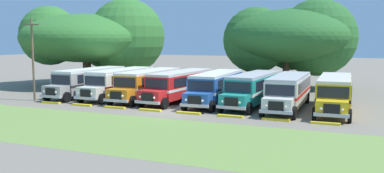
# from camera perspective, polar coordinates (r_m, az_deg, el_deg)

# --- Properties ---
(ground_plane) EXTENTS (220.00, 220.00, 0.00)m
(ground_plane) POSITION_cam_1_polar(r_m,az_deg,el_deg) (33.44, -3.08, -3.57)
(ground_plane) COLOR slate
(foreground_grass_strip) EXTENTS (80.00, 9.93, 0.01)m
(foreground_grass_strip) POSITION_cam_1_polar(r_m,az_deg,el_deg) (26.98, -10.13, -6.12)
(foreground_grass_strip) COLOR olive
(foreground_grass_strip) RESTS_ON ground_plane
(parked_bus_slot_0) EXTENTS (2.88, 10.86, 2.82)m
(parked_bus_slot_0) POSITION_cam_1_polar(r_m,az_deg,el_deg) (44.39, -14.06, 0.82)
(parked_bus_slot_0) COLOR #9E9993
(parked_bus_slot_0) RESTS_ON ground_plane
(parked_bus_slot_1) EXTENTS (2.70, 10.84, 2.82)m
(parked_bus_slot_1) POSITION_cam_1_polar(r_m,az_deg,el_deg) (42.66, -9.92, 0.69)
(parked_bus_slot_1) COLOR silver
(parked_bus_slot_1) RESTS_ON ground_plane
(parked_bus_slot_2) EXTENTS (2.71, 10.84, 2.82)m
(parked_bus_slot_2) POSITION_cam_1_polar(r_m,az_deg,el_deg) (40.79, -6.11, 0.49)
(parked_bus_slot_2) COLOR orange
(parked_bus_slot_2) RESTS_ON ground_plane
(parked_bus_slot_3) EXTENTS (3.36, 10.94, 2.82)m
(parked_bus_slot_3) POSITION_cam_1_polar(r_m,az_deg,el_deg) (39.39, -1.67, 0.30)
(parked_bus_slot_3) COLOR red
(parked_bus_slot_3) RESTS_ON ground_plane
(parked_bus_slot_4) EXTENTS (2.99, 10.88, 2.82)m
(parked_bus_slot_4) POSITION_cam_1_polar(r_m,az_deg,el_deg) (38.01, 3.36, 0.07)
(parked_bus_slot_4) COLOR #23519E
(parked_bus_slot_4) RESTS_ON ground_plane
(parked_bus_slot_5) EXTENTS (3.20, 10.91, 2.82)m
(parked_bus_slot_5) POSITION_cam_1_polar(r_m,az_deg,el_deg) (37.24, 8.57, -0.13)
(parked_bus_slot_5) COLOR teal
(parked_bus_slot_5) RESTS_ON ground_plane
(parked_bus_slot_6) EXTENTS (2.78, 10.85, 2.82)m
(parked_bus_slot_6) POSITION_cam_1_polar(r_m,az_deg,el_deg) (35.93, 13.27, -0.48)
(parked_bus_slot_6) COLOR silver
(parked_bus_slot_6) RESTS_ON ground_plane
(parked_bus_slot_7) EXTENTS (2.98, 10.88, 2.82)m
(parked_bus_slot_7) POSITION_cam_1_polar(r_m,az_deg,el_deg) (35.80, 19.20, -0.69)
(parked_bus_slot_7) COLOR yellow
(parked_bus_slot_7) RESTS_ON ground_plane
(curb_wheelstop_0) EXTENTS (2.00, 0.36, 0.15)m
(curb_wheelstop_0) POSITION_cam_1_polar(r_m,az_deg,el_deg) (40.01, -18.96, -2.13)
(curb_wheelstop_0) COLOR yellow
(curb_wheelstop_0) RESTS_ON ground_plane
(curb_wheelstop_1) EXTENTS (2.00, 0.36, 0.15)m
(curb_wheelstop_1) POSITION_cam_1_polar(r_m,az_deg,el_deg) (37.82, -15.05, -2.48)
(curb_wheelstop_1) COLOR yellow
(curb_wheelstop_1) RESTS_ON ground_plane
(curb_wheelstop_2) EXTENTS (2.00, 0.36, 0.15)m
(curb_wheelstop_2) POSITION_cam_1_polar(r_m,az_deg,el_deg) (35.83, -10.68, -2.87)
(curb_wheelstop_2) COLOR yellow
(curb_wheelstop_2) RESTS_ON ground_plane
(curb_wheelstop_3) EXTENTS (2.00, 0.36, 0.15)m
(curb_wheelstop_3) POSITION_cam_1_polar(r_m,az_deg,el_deg) (34.07, -5.82, -3.27)
(curb_wheelstop_3) COLOR yellow
(curb_wheelstop_3) RESTS_ON ground_plane
(curb_wheelstop_4) EXTENTS (2.00, 0.36, 0.15)m
(curb_wheelstop_4) POSITION_cam_1_polar(r_m,az_deg,el_deg) (32.58, -0.47, -3.70)
(curb_wheelstop_4) COLOR yellow
(curb_wheelstop_4) RESTS_ON ground_plane
(curb_wheelstop_5) EXTENTS (2.00, 0.36, 0.15)m
(curb_wheelstop_5) POSITION_cam_1_polar(r_m,az_deg,el_deg) (31.40, 5.34, -4.11)
(curb_wheelstop_5) COLOR yellow
(curb_wheelstop_5) RESTS_ON ground_plane
(curb_wheelstop_6) EXTENTS (2.00, 0.36, 0.15)m
(curb_wheelstop_6) POSITION_cam_1_polar(r_m,az_deg,el_deg) (30.56, 11.54, -4.52)
(curb_wheelstop_6) COLOR yellow
(curb_wheelstop_6) RESTS_ON ground_plane
(curb_wheelstop_7) EXTENTS (2.00, 0.36, 0.15)m
(curb_wheelstop_7) POSITION_cam_1_polar(r_m,az_deg,el_deg) (30.10, 18.01, -4.88)
(curb_wheelstop_7) COLOR yellow
(curb_wheelstop_7) RESTS_ON ground_plane
(broad_shade_tree) EXTENTS (15.10, 14.80, 10.60)m
(broad_shade_tree) POSITION_cam_1_polar(r_m,az_deg,el_deg) (50.27, 13.51, 6.62)
(broad_shade_tree) COLOR brown
(broad_shade_tree) RESTS_ON ground_plane
(secondary_tree) EXTENTS (18.00, 17.00, 11.03)m
(secondary_tree) POSITION_cam_1_polar(r_m,az_deg,el_deg) (54.79, -13.26, 6.60)
(secondary_tree) COLOR brown
(secondary_tree) RESTS_ON ground_plane
(utility_pole) EXTENTS (1.80, 0.20, 7.86)m
(utility_pole) POSITION_cam_1_polar(r_m,az_deg,el_deg) (42.06, -21.22, 3.81)
(utility_pole) COLOR brown
(utility_pole) RESTS_ON ground_plane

